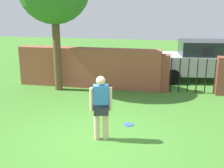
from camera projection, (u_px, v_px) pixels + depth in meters
ground_plane at (97, 140)px, 7.27m from camera, size 40.00×40.00×0.00m
brick_wall at (89, 68)px, 11.60m from camera, size 5.69×0.50×1.57m
person at (101, 105)px, 7.07m from camera, size 0.52×0.31×1.62m
fence_gate at (193, 75)px, 10.86m from camera, size 2.56×0.44×1.40m
car at (203, 61)px, 12.58m from camera, size 4.38×2.33×1.72m
frisbee_blue at (128, 125)px, 8.14m from camera, size 0.27×0.27×0.02m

